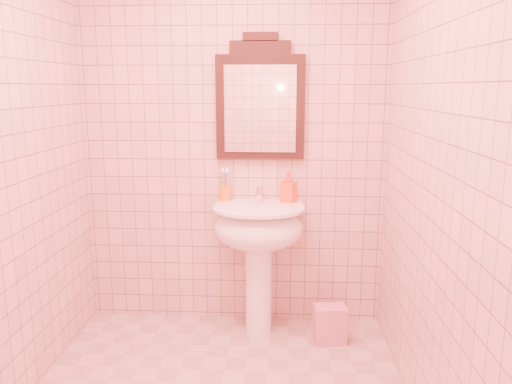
# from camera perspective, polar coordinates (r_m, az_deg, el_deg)

# --- Properties ---
(back_wall) EXTENTS (2.00, 0.02, 2.50)m
(back_wall) POSITION_cam_1_polar(r_m,az_deg,el_deg) (3.31, -2.61, 5.83)
(back_wall) COLOR tan
(back_wall) RESTS_ON floor
(pedestal_sink) EXTENTS (0.58, 0.58, 0.86)m
(pedestal_sink) POSITION_cam_1_polar(r_m,az_deg,el_deg) (3.19, 0.30, -5.19)
(pedestal_sink) COLOR white
(pedestal_sink) RESTS_ON floor
(faucet) EXTENTS (0.04, 0.16, 0.11)m
(faucet) POSITION_cam_1_polar(r_m,az_deg,el_deg) (3.26, 0.42, -0.14)
(faucet) COLOR white
(faucet) RESTS_ON pedestal_sink
(mirror) EXTENTS (0.57, 0.06, 0.80)m
(mirror) POSITION_cam_1_polar(r_m,az_deg,el_deg) (3.25, 0.49, 10.29)
(mirror) COLOR black
(mirror) RESTS_ON back_wall
(toothbrush_cup) EXTENTS (0.08, 0.08, 0.19)m
(toothbrush_cup) POSITION_cam_1_polar(r_m,az_deg,el_deg) (3.31, -3.52, -0.03)
(toothbrush_cup) COLOR orange
(toothbrush_cup) RESTS_ON pedestal_sink
(soap_dispenser) EXTENTS (0.12, 0.12, 0.20)m
(soap_dispenser) POSITION_cam_1_polar(r_m,az_deg,el_deg) (3.25, 3.74, 0.56)
(soap_dispenser) COLOR #F23C14
(soap_dispenser) RESTS_ON pedestal_sink
(towel) EXTENTS (0.21, 0.15, 0.24)m
(towel) POSITION_cam_1_polar(r_m,az_deg,el_deg) (3.31, 8.43, -14.73)
(towel) COLOR pink
(towel) RESTS_ON floor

